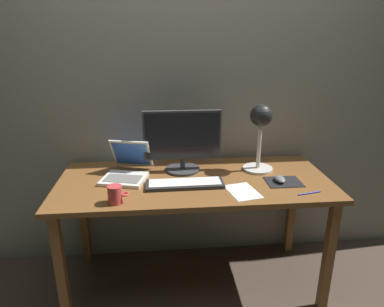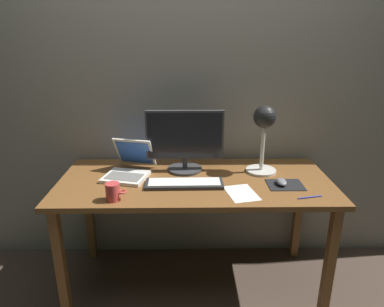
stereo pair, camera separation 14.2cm
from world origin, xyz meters
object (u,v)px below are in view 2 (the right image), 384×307
Objects in this scene: laptop at (130,165)px; mouse at (281,182)px; keyboard_main at (184,184)px; desk_lamp at (264,127)px; pen at (310,197)px; monitor at (185,140)px; coffee_mug at (113,192)px.

mouse is (0.88, -0.18, -0.04)m from laptop.
keyboard_main is 1.20× the size of laptop.
keyboard_main is 0.59m from desk_lamp.
monitor is at bearing 148.92° from pen.
coffee_mug is (-0.37, -0.41, -0.15)m from monitor.
coffee_mug is at bearing -154.11° from keyboard_main.
laptop is 0.84m from desk_lamp.
monitor is at bearing 48.14° from coffee_mug.
mouse is at bearing -69.55° from desk_lamp.
pen is at bearing -13.96° from keyboard_main.
coffee_mug is at bearing -155.80° from desk_lamp.
pen is (1.03, 0.01, -0.04)m from coffee_mug.
mouse is 0.93m from coffee_mug.
pen is (0.18, -0.37, -0.28)m from desk_lamp.
coffee_mug is (-0.92, -0.18, 0.03)m from mouse.
laptop is 2.62× the size of pen.
monitor is 1.14× the size of desk_lamp.
laptop is 0.90m from mouse.
keyboard_main is at bearing -90.63° from monitor.
laptop is 0.88× the size of desk_lamp.
mouse is (0.55, -0.00, 0.01)m from keyboard_main.
monitor is 0.37m from laptop.
keyboard_main is 0.38m from laptop.
desk_lamp is 0.50m from pen.
mouse is (0.55, -0.23, -0.18)m from monitor.
desk_lamp reaches higher than mouse.
mouse is at bearing -11.36° from laptop.
keyboard_main is at bearing -27.92° from laptop.
keyboard_main is (-0.00, -0.23, -0.19)m from monitor.
pen is at bearing -31.08° from monitor.
pen is at bearing -63.17° from desk_lamp.
monitor is 1.08× the size of keyboard_main.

